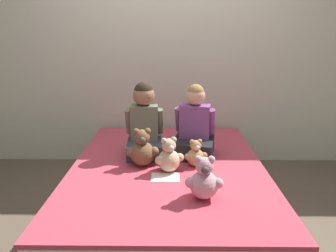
{
  "coord_description": "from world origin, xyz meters",
  "views": [
    {
      "loc": [
        0.02,
        -2.21,
        1.43
      ],
      "look_at": [
        0.0,
        0.15,
        0.69
      ],
      "focal_mm": 32.0,
      "sensor_mm": 36.0,
      "label": 1
    }
  ],
  "objects_px": {
    "teddy_bear_held_by_left_child": "(142,150)",
    "bed": "(168,187)",
    "child_on_right": "(194,128)",
    "sign_card": "(165,177)",
    "teddy_bear_held_by_right_child": "(196,155)",
    "teddy_bear_at_foot_of_bed": "(204,181)",
    "teddy_bear_between_children": "(169,157)",
    "child_on_left": "(144,124)"
  },
  "relations": [
    {
      "from": "child_on_right",
      "to": "teddy_bear_held_by_left_child",
      "type": "distance_m",
      "value": 0.5
    },
    {
      "from": "child_on_right",
      "to": "teddy_bear_held_by_left_child",
      "type": "relative_size",
      "value": 1.97
    },
    {
      "from": "child_on_left",
      "to": "sign_card",
      "type": "distance_m",
      "value": 0.57
    },
    {
      "from": "child_on_left",
      "to": "sign_card",
      "type": "xyz_separation_m",
      "value": [
        0.19,
        -0.46,
        -0.27
      ]
    },
    {
      "from": "bed",
      "to": "teddy_bear_held_by_right_child",
      "type": "distance_m",
      "value": 0.37
    },
    {
      "from": "teddy_bear_held_by_left_child",
      "to": "teddy_bear_at_foot_of_bed",
      "type": "relative_size",
      "value": 1.07
    },
    {
      "from": "bed",
      "to": "child_on_left",
      "type": "xyz_separation_m",
      "value": [
        -0.2,
        0.23,
        0.48
      ]
    },
    {
      "from": "sign_card",
      "to": "bed",
      "type": "bearing_deg",
      "value": 86.24
    },
    {
      "from": "bed",
      "to": "teddy_bear_at_foot_of_bed",
      "type": "xyz_separation_m",
      "value": [
        0.24,
        -0.51,
        0.33
      ]
    },
    {
      "from": "child_on_right",
      "to": "bed",
      "type": "bearing_deg",
      "value": -123.74
    },
    {
      "from": "child_on_right",
      "to": "sign_card",
      "type": "xyz_separation_m",
      "value": [
        -0.24,
        -0.46,
        -0.23
      ]
    },
    {
      "from": "teddy_bear_held_by_right_child",
      "to": "teddy_bear_between_children",
      "type": "xyz_separation_m",
      "value": [
        -0.21,
        -0.1,
        0.02
      ]
    },
    {
      "from": "teddy_bear_held_by_right_child",
      "to": "teddy_bear_between_children",
      "type": "relative_size",
      "value": 0.82
    },
    {
      "from": "child_on_left",
      "to": "child_on_right",
      "type": "bearing_deg",
      "value": -3.73
    },
    {
      "from": "teddy_bear_held_by_right_child",
      "to": "sign_card",
      "type": "height_order",
      "value": "teddy_bear_held_by_right_child"
    },
    {
      "from": "child_on_left",
      "to": "sign_card",
      "type": "relative_size",
      "value": 3.0
    },
    {
      "from": "teddy_bear_between_children",
      "to": "teddy_bear_held_by_right_child",
      "type": "bearing_deg",
      "value": 5.89
    },
    {
      "from": "teddy_bear_between_children",
      "to": "sign_card",
      "type": "xyz_separation_m",
      "value": [
        -0.03,
        -0.11,
        -0.11
      ]
    },
    {
      "from": "teddy_bear_held_by_left_child",
      "to": "bed",
      "type": "bearing_deg",
      "value": -3.52
    },
    {
      "from": "bed",
      "to": "teddy_bear_held_by_left_child",
      "type": "xyz_separation_m",
      "value": [
        -0.2,
        -0.01,
        0.34
      ]
    },
    {
      "from": "teddy_bear_held_by_right_child",
      "to": "teddy_bear_at_foot_of_bed",
      "type": "relative_size",
      "value": 0.77
    },
    {
      "from": "teddy_bear_held_by_left_child",
      "to": "sign_card",
      "type": "relative_size",
      "value": 1.48
    },
    {
      "from": "bed",
      "to": "child_on_left",
      "type": "bearing_deg",
      "value": 131.41
    },
    {
      "from": "teddy_bear_held_by_right_child",
      "to": "sign_card",
      "type": "bearing_deg",
      "value": -148.85
    },
    {
      "from": "teddy_bear_held_by_right_child",
      "to": "teddy_bear_between_children",
      "type": "height_order",
      "value": "teddy_bear_between_children"
    },
    {
      "from": "teddy_bear_held_by_left_child",
      "to": "teddy_bear_held_by_right_child",
      "type": "height_order",
      "value": "teddy_bear_held_by_left_child"
    },
    {
      "from": "bed",
      "to": "teddy_bear_between_children",
      "type": "height_order",
      "value": "teddy_bear_between_children"
    },
    {
      "from": "bed",
      "to": "teddy_bear_at_foot_of_bed",
      "type": "height_order",
      "value": "teddy_bear_at_foot_of_bed"
    },
    {
      "from": "teddy_bear_held_by_right_child",
      "to": "teddy_bear_at_foot_of_bed",
      "type": "bearing_deg",
      "value": -99.22
    },
    {
      "from": "child_on_left",
      "to": "teddy_bear_between_children",
      "type": "relative_size",
      "value": 2.3
    },
    {
      "from": "child_on_left",
      "to": "sign_card",
      "type": "bearing_deg",
      "value": -70.87
    },
    {
      "from": "child_on_right",
      "to": "teddy_bear_held_by_right_child",
      "type": "xyz_separation_m",
      "value": [
        -0.01,
        -0.24,
        -0.14
      ]
    },
    {
      "from": "teddy_bear_held_by_right_child",
      "to": "bed",
      "type": "bearing_deg",
      "value": 164.51
    },
    {
      "from": "bed",
      "to": "child_on_right",
      "type": "bearing_deg",
      "value": 45.03
    },
    {
      "from": "bed",
      "to": "teddy_bear_between_children",
      "type": "bearing_deg",
      "value": -85.16
    },
    {
      "from": "sign_card",
      "to": "teddy_bear_between_children",
      "type": "bearing_deg",
      "value": 77.41
    },
    {
      "from": "bed",
      "to": "teddy_bear_between_children",
      "type": "distance_m",
      "value": 0.34
    },
    {
      "from": "bed",
      "to": "sign_card",
      "type": "height_order",
      "value": "sign_card"
    },
    {
      "from": "child_on_right",
      "to": "teddy_bear_at_foot_of_bed",
      "type": "xyz_separation_m",
      "value": [
        0.01,
        -0.73,
        -0.11
      ]
    },
    {
      "from": "teddy_bear_held_by_left_child",
      "to": "teddy_bear_at_foot_of_bed",
      "type": "distance_m",
      "value": 0.66
    },
    {
      "from": "teddy_bear_between_children",
      "to": "teddy_bear_at_foot_of_bed",
      "type": "distance_m",
      "value": 0.45
    },
    {
      "from": "teddy_bear_at_foot_of_bed",
      "to": "bed",
      "type": "bearing_deg",
      "value": 117.43
    }
  ]
}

